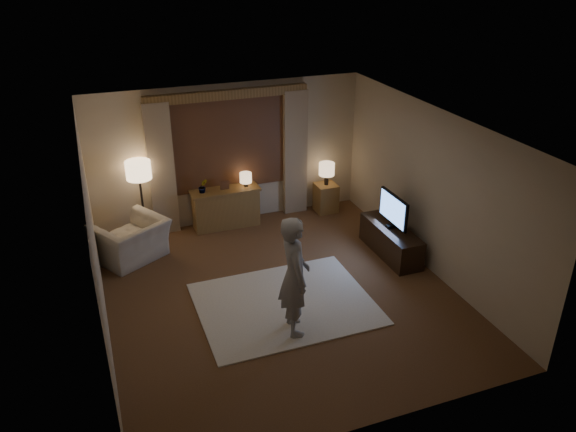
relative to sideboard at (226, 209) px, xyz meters
name	(u,v)px	position (x,y,z in m)	size (l,w,h in m)	color
room	(269,200)	(0.18, -2.00, 0.98)	(5.04, 5.54, 2.64)	brown
rug	(285,304)	(0.14, -2.77, -0.34)	(2.50, 2.00, 0.02)	#F5EBCE
sideboard	(226,209)	(0.00, 0.00, 0.00)	(1.20, 0.40, 0.70)	brown
picture_frame	(225,186)	(0.00, 0.00, 0.45)	(0.16, 0.02, 0.20)	brown
plant	(203,187)	(-0.40, 0.00, 0.50)	(0.17, 0.13, 0.30)	#999999
table_lamp_sideboard	(246,178)	(0.40, 0.00, 0.55)	(0.22, 0.22, 0.30)	black
floor_lamp	(139,174)	(-1.48, 0.00, 0.88)	(0.43, 0.43, 1.47)	black
armchair	(131,241)	(-1.78, -0.64, -0.01)	(1.06, 0.92, 0.69)	beige
side_table	(326,198)	(2.00, -0.05, -0.07)	(0.40, 0.40, 0.56)	brown
table_lamp_side	(327,170)	(2.00, -0.05, 0.52)	(0.30, 0.30, 0.44)	black
tv_stand	(391,241)	(2.33, -2.00, -0.10)	(0.45, 1.40, 0.50)	black
tv	(393,210)	(2.32, -2.00, 0.48)	(0.20, 0.82, 0.59)	black
person	(294,276)	(0.05, -3.38, 0.51)	(0.62, 0.40, 1.69)	#A29D96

